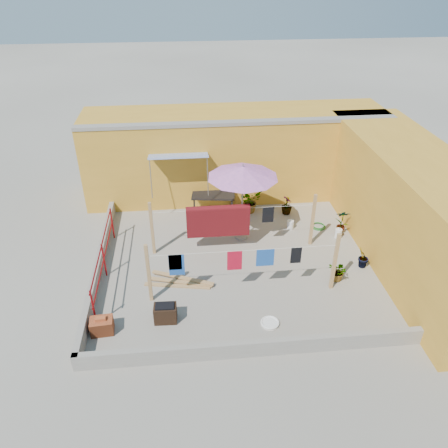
{
  "coord_description": "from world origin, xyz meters",
  "views": [
    {
      "loc": [
        -1.44,
        -10.56,
        7.99
      ],
      "look_at": [
        -0.35,
        0.3,
        1.24
      ],
      "focal_mm": 35.0,
      "sensor_mm": 36.0,
      "label": 1
    }
  ],
  "objects_px": {
    "brick_stack": "(102,326)",
    "plant_back_a": "(250,201)",
    "water_jug_a": "(338,233)",
    "green_hose": "(318,226)",
    "patio_umbrella": "(243,172)",
    "water_jug_b": "(290,225)",
    "white_basin": "(270,323)",
    "brazier": "(165,313)",
    "outdoor_table": "(213,196)"
  },
  "relations": [
    {
      "from": "water_jug_b",
      "to": "green_hose",
      "type": "bearing_deg",
      "value": 0.16
    },
    {
      "from": "brick_stack",
      "to": "green_hose",
      "type": "height_order",
      "value": "brick_stack"
    },
    {
      "from": "water_jug_a",
      "to": "plant_back_a",
      "type": "height_order",
      "value": "plant_back_a"
    },
    {
      "from": "brazier",
      "to": "white_basin",
      "type": "relative_size",
      "value": 1.21
    },
    {
      "from": "brick_stack",
      "to": "water_jug_b",
      "type": "distance_m",
      "value": 7.13
    },
    {
      "from": "brazier",
      "to": "patio_umbrella",
      "type": "bearing_deg",
      "value": 56.03
    },
    {
      "from": "water_jug_a",
      "to": "green_hose",
      "type": "bearing_deg",
      "value": 124.0
    },
    {
      "from": "brick_stack",
      "to": "water_jug_a",
      "type": "xyz_separation_m",
      "value": [
        7.18,
        3.56,
        -0.05
      ]
    },
    {
      "from": "water_jug_b",
      "to": "water_jug_a",
      "type": "bearing_deg",
      "value": -25.26
    },
    {
      "from": "patio_umbrella",
      "to": "brick_stack",
      "type": "distance_m",
      "value": 5.96
    },
    {
      "from": "brazier",
      "to": "green_hose",
      "type": "distance_m",
      "value": 6.54
    },
    {
      "from": "outdoor_table",
      "to": "brazier",
      "type": "height_order",
      "value": "outdoor_table"
    },
    {
      "from": "patio_umbrella",
      "to": "brazier",
      "type": "xyz_separation_m",
      "value": [
        -2.44,
        -3.62,
        -2.12
      ]
    },
    {
      "from": "white_basin",
      "to": "plant_back_a",
      "type": "height_order",
      "value": "plant_back_a"
    },
    {
      "from": "brazier",
      "to": "brick_stack",
      "type": "bearing_deg",
      "value": -170.92
    },
    {
      "from": "water_jug_b",
      "to": "white_basin",
      "type": "bearing_deg",
      "value": -109.34
    },
    {
      "from": "outdoor_table",
      "to": "brick_stack",
      "type": "height_order",
      "value": "outdoor_table"
    },
    {
      "from": "patio_umbrella",
      "to": "white_basin",
      "type": "xyz_separation_m",
      "value": [
        0.19,
        -4.02,
        -2.32
      ]
    },
    {
      "from": "water_jug_a",
      "to": "water_jug_b",
      "type": "relative_size",
      "value": 1.01
    },
    {
      "from": "outdoor_table",
      "to": "white_basin",
      "type": "relative_size",
      "value": 3.34
    },
    {
      "from": "brazier",
      "to": "water_jug_b",
      "type": "relative_size",
      "value": 1.64
    },
    {
      "from": "white_basin",
      "to": "water_jug_a",
      "type": "xyz_separation_m",
      "value": [
        3.0,
        3.72,
        0.11
      ]
    },
    {
      "from": "patio_umbrella",
      "to": "outdoor_table",
      "type": "bearing_deg",
      "value": 113.06
    },
    {
      "from": "water_jug_a",
      "to": "green_hose",
      "type": "relative_size",
      "value": 0.72
    },
    {
      "from": "brazier",
      "to": "white_basin",
      "type": "distance_m",
      "value": 2.66
    },
    {
      "from": "white_basin",
      "to": "green_hose",
      "type": "relative_size",
      "value": 0.96
    },
    {
      "from": "white_basin",
      "to": "plant_back_a",
      "type": "xyz_separation_m",
      "value": [
        0.36,
        5.72,
        0.38
      ]
    },
    {
      "from": "brick_stack",
      "to": "plant_back_a",
      "type": "relative_size",
      "value": 0.68
    },
    {
      "from": "water_jug_a",
      "to": "green_hose",
      "type": "height_order",
      "value": "water_jug_a"
    },
    {
      "from": "white_basin",
      "to": "water_jug_b",
      "type": "xyz_separation_m",
      "value": [
        1.55,
        4.41,
        0.11
      ]
    },
    {
      "from": "white_basin",
      "to": "green_hose",
      "type": "distance_m",
      "value": 5.09
    },
    {
      "from": "outdoor_table",
      "to": "brick_stack",
      "type": "xyz_separation_m",
      "value": [
        -3.22,
        -5.68,
        -0.44
      ]
    },
    {
      "from": "patio_umbrella",
      "to": "brick_stack",
      "type": "bearing_deg",
      "value": -135.92
    },
    {
      "from": "brick_stack",
      "to": "green_hose",
      "type": "xyz_separation_m",
      "value": [
        6.72,
        4.25,
        -0.17
      ]
    },
    {
      "from": "patio_umbrella",
      "to": "white_basin",
      "type": "height_order",
      "value": "patio_umbrella"
    },
    {
      "from": "green_hose",
      "to": "water_jug_a",
      "type": "bearing_deg",
      "value": -56.0
    },
    {
      "from": "patio_umbrella",
      "to": "brazier",
      "type": "relative_size",
      "value": 4.51
    },
    {
      "from": "patio_umbrella",
      "to": "plant_back_a",
      "type": "xyz_separation_m",
      "value": [
        0.55,
        1.7,
        -1.95
      ]
    },
    {
      "from": "brick_stack",
      "to": "white_basin",
      "type": "distance_m",
      "value": 4.19
    },
    {
      "from": "plant_back_a",
      "to": "white_basin",
      "type": "bearing_deg",
      "value": -93.61
    },
    {
      "from": "white_basin",
      "to": "water_jug_b",
      "type": "distance_m",
      "value": 4.67
    },
    {
      "from": "white_basin",
      "to": "water_jug_a",
      "type": "bearing_deg",
      "value": 51.07
    },
    {
      "from": "green_hose",
      "to": "patio_umbrella",
      "type": "bearing_deg",
      "value": -171.89
    },
    {
      "from": "water_jug_a",
      "to": "water_jug_b",
      "type": "xyz_separation_m",
      "value": [
        -1.46,
        0.69,
        -0.0
      ]
    },
    {
      "from": "water_jug_b",
      "to": "outdoor_table",
      "type": "bearing_deg",
      "value": 150.27
    },
    {
      "from": "brazier",
      "to": "water_jug_a",
      "type": "bearing_deg",
      "value": 30.49
    },
    {
      "from": "brick_stack",
      "to": "plant_back_a",
      "type": "bearing_deg",
      "value": 50.78
    },
    {
      "from": "brazier",
      "to": "green_hose",
      "type": "xyz_separation_m",
      "value": [
        5.16,
        4.01,
        -0.22
      ]
    },
    {
      "from": "patio_umbrella",
      "to": "green_hose",
      "type": "relative_size",
      "value": 5.26
    },
    {
      "from": "water_jug_b",
      "to": "green_hose",
      "type": "height_order",
      "value": "water_jug_b"
    }
  ]
}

